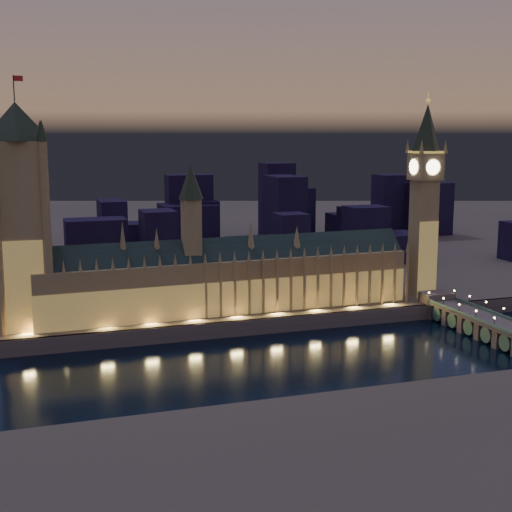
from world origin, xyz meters
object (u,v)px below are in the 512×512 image
object	(u,v)px
palace_of_westminster	(228,277)
westminster_bridge	(490,328)
victoria_tower	(20,206)
elizabeth_tower	(425,184)

from	to	relation	value
palace_of_westminster	westminster_bridge	bearing A→B (deg)	-29.29
victoria_tower	elizabeth_tower	bearing A→B (deg)	0.00
palace_of_westminster	victoria_tower	size ratio (longest dim) A/B	1.69
victoria_tower	elizabeth_tower	size ratio (longest dim) A/B	1.03
palace_of_westminster	victoria_tower	xyz separation A→B (m)	(-101.55, 0.18, 40.80)
victoria_tower	westminster_bridge	size ratio (longest dim) A/B	1.06
palace_of_westminster	victoria_tower	world-z (taller)	victoria_tower
palace_of_westminster	victoria_tower	bearing A→B (deg)	179.90
elizabeth_tower	westminster_bridge	distance (m)	93.36
victoria_tower	westminster_bridge	xyz separation A→B (m)	(217.80, -65.38, -61.17)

